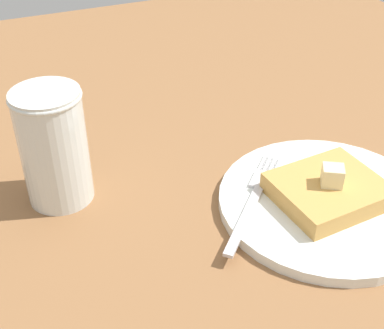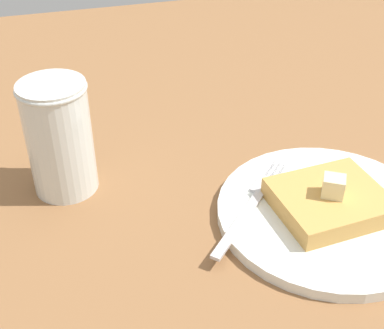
# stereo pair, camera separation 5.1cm
# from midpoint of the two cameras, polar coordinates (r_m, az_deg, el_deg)

# --- Properties ---
(table_surface) EXTENTS (1.14, 1.14, 0.02)m
(table_surface) POSITION_cam_midpoint_polar(r_m,az_deg,el_deg) (0.56, 2.12, -3.41)
(table_surface) COLOR brown
(table_surface) RESTS_ON ground
(plate) EXTENTS (0.21, 0.21, 0.01)m
(plate) POSITION_cam_midpoint_polar(r_m,az_deg,el_deg) (0.53, 16.90, -5.06)
(plate) COLOR white
(plate) RESTS_ON table_surface
(toast_slice_center) EXTENTS (0.09, 0.11, 0.02)m
(toast_slice_center) POSITION_cam_midpoint_polar(r_m,az_deg,el_deg) (0.52, 17.18, -3.83)
(toast_slice_center) COLOR tan
(toast_slice_center) RESTS_ON plate
(butter_pat_primary) EXTENTS (0.03, 0.03, 0.02)m
(butter_pat_primary) POSITION_cam_midpoint_polar(r_m,az_deg,el_deg) (0.51, 17.64, -2.34)
(butter_pat_primary) COLOR #F4E8B1
(butter_pat_primary) RESTS_ON toast_slice_center
(fork) EXTENTS (0.12, 0.12, 0.00)m
(fork) POSITION_cam_midpoint_polar(r_m,az_deg,el_deg) (0.52, 9.62, -3.77)
(fork) COLOR silver
(fork) RESTS_ON plate
(syrup_jar) EXTENTS (0.07, 0.07, 0.12)m
(syrup_jar) POSITION_cam_midpoint_polar(r_m,az_deg,el_deg) (0.53, -11.28, 2.27)
(syrup_jar) COLOR #421B0F
(syrup_jar) RESTS_ON table_surface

